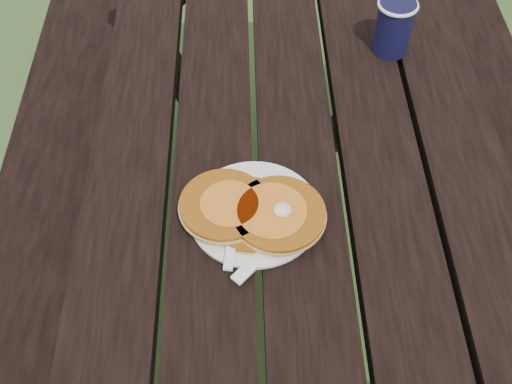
{
  "coord_description": "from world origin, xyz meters",
  "views": [
    {
      "loc": [
        -0.09,
        -0.84,
        1.62
      ],
      "look_at": [
        -0.08,
        -0.19,
        0.8
      ],
      "focal_mm": 45.0,
      "sensor_mm": 36.0,
      "label": 1
    }
  ],
  "objects_px": {
    "coffee_cup": "(394,24)",
    "plate": "(254,213)",
    "picnic_table": "(287,241)",
    "pancake_stack": "(253,211)"
  },
  "relations": [
    {
      "from": "picnic_table",
      "to": "plate",
      "type": "distance_m",
      "value": 0.45
    },
    {
      "from": "coffee_cup",
      "to": "plate",
      "type": "bearing_deg",
      "value": -124.6
    },
    {
      "from": "plate",
      "to": "coffee_cup",
      "type": "height_order",
      "value": "coffee_cup"
    },
    {
      "from": "plate",
      "to": "pancake_stack",
      "type": "distance_m",
      "value": 0.02
    },
    {
      "from": "plate",
      "to": "pancake_stack",
      "type": "bearing_deg",
      "value": -101.57
    },
    {
      "from": "plate",
      "to": "coffee_cup",
      "type": "xyz_separation_m",
      "value": [
        0.29,
        0.42,
        0.06
      ]
    },
    {
      "from": "picnic_table",
      "to": "plate",
      "type": "bearing_deg",
      "value": -111.67
    },
    {
      "from": "picnic_table",
      "to": "pancake_stack",
      "type": "height_order",
      "value": "pancake_stack"
    },
    {
      "from": "plate",
      "to": "picnic_table",
      "type": "bearing_deg",
      "value": 68.33
    },
    {
      "from": "plate",
      "to": "pancake_stack",
      "type": "relative_size",
      "value": 0.89
    }
  ]
}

